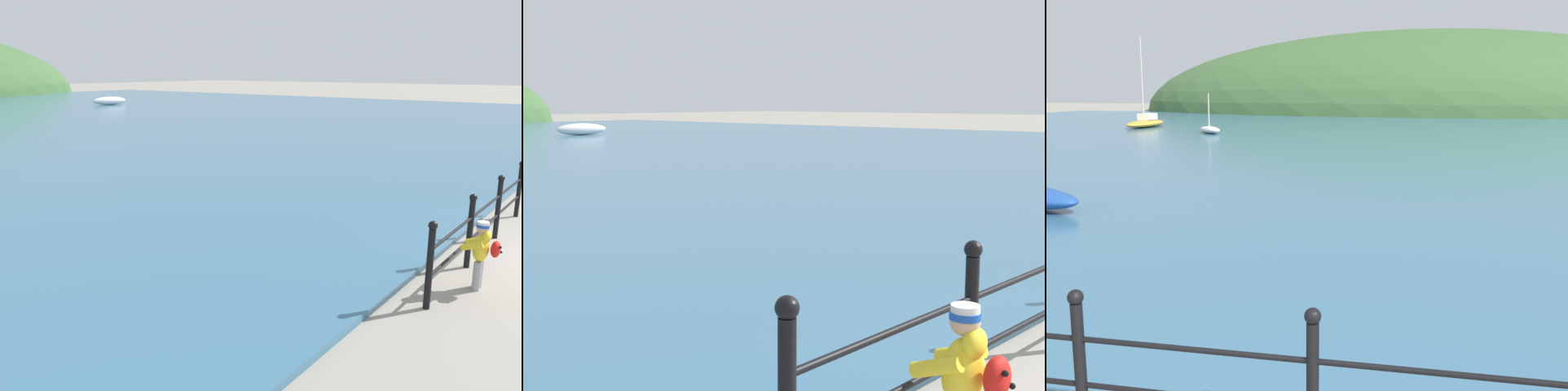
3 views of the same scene
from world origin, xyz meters
The scene contains 3 objects.
iron_railing centered at (-0.40, 1.50, 0.64)m, with size 5.55×0.12×1.21m.
child_in_coat centered at (-2.05, 1.13, 0.61)m, with size 0.39×0.53×1.00m.
boat_far_left centered at (17.94, 36.67, 0.44)m, with size 3.08×1.34×0.68m.
Camera 2 is at (-5.56, -0.70, 2.11)m, focal length 50.00 mm.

